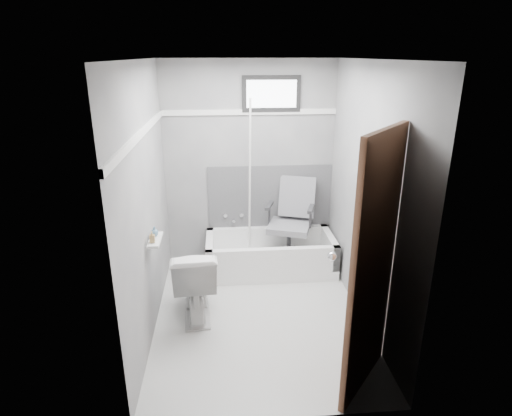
{
  "coord_description": "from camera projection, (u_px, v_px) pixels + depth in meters",
  "views": [
    {
      "loc": [
        -0.33,
        -3.63,
        2.44
      ],
      "look_at": [
        0.0,
        0.35,
        1.0
      ],
      "focal_mm": 30.0,
      "sensor_mm": 36.0,
      "label": 1
    }
  ],
  "objects": [
    {
      "name": "shelf",
      "position": [
        155.0,
        240.0,
        3.76
      ],
      "size": [
        0.1,
        0.32,
        0.02
      ],
      "primitive_type": "cube",
      "color": "silver",
      "rests_on": "wall_left"
    },
    {
      "name": "wall_left",
      "position": [
        146.0,
        203.0,
        3.77
      ],
      "size": [
        0.02,
        2.6,
        2.4
      ],
      "primitive_type": "cube",
      "color": "slate",
      "rests_on": "floor"
    },
    {
      "name": "window",
      "position": [
        271.0,
        94.0,
        4.79
      ],
      "size": [
        0.66,
        0.04,
        0.4
      ],
      "primitive_type": null,
      "color": "black",
      "rests_on": "wall_back"
    },
    {
      "name": "bathtub",
      "position": [
        270.0,
        254.0,
        5.07
      ],
      "size": [
        1.5,
        0.7,
        0.42
      ],
      "primitive_type": null,
      "color": "white",
      "rests_on": "floor"
    },
    {
      "name": "soap_bottle_a",
      "position": [
        152.0,
        237.0,
        3.66
      ],
      "size": [
        0.05,
        0.05,
        0.1
      ],
      "primitive_type": "imported",
      "rotation": [
        0.0,
        0.0,
        0.03
      ],
      "color": "#A68853",
      "rests_on": "shelf"
    },
    {
      "name": "trim_left",
      "position": [
        141.0,
        133.0,
        3.56
      ],
      "size": [
        0.02,
        2.6,
        0.06
      ],
      "primitive_type": "cube",
      "color": "white",
      "rests_on": "wall_left"
    },
    {
      "name": "door",
      "position": [
        426.0,
        288.0,
        2.79
      ],
      "size": [
        0.78,
        0.78,
        2.0
      ],
      "primitive_type": null,
      "color": "brown",
      "rests_on": "floor"
    },
    {
      "name": "wall_back",
      "position": [
        249.0,
        165.0,
        5.06
      ],
      "size": [
        2.0,
        0.02,
        2.4
      ],
      "primitive_type": "cube",
      "color": "slate",
      "rests_on": "floor"
    },
    {
      "name": "pole",
      "position": [
        250.0,
        183.0,
        4.89
      ],
      "size": [
        0.02,
        0.34,
        1.93
      ],
      "primitive_type": "cylinder",
      "rotation": [
        0.16,
        0.0,
        0.0
      ],
      "color": "white",
      "rests_on": "bathtub"
    },
    {
      "name": "floor",
      "position": [
        259.0,
        314.0,
        4.25
      ],
      "size": [
        2.6,
        2.6,
        0.0
      ],
      "primitive_type": "plane",
      "color": "silver",
      "rests_on": "ground"
    },
    {
      "name": "office_chair",
      "position": [
        289.0,
        221.0,
        5.0
      ],
      "size": [
        0.7,
        0.7,
        0.96
      ],
      "primitive_type": null,
      "rotation": [
        0.0,
        0.0,
        -0.32
      ],
      "color": "slate",
      "rests_on": "bathtub"
    },
    {
      "name": "wall_front",
      "position": [
        278.0,
        268.0,
        2.63
      ],
      "size": [
        2.0,
        0.02,
        2.4
      ],
      "primitive_type": "cube",
      "color": "slate",
      "rests_on": "floor"
    },
    {
      "name": "backerboard",
      "position": [
        270.0,
        197.0,
        5.21
      ],
      "size": [
        1.5,
        0.02,
        0.78
      ],
      "primitive_type": "cube",
      "color": "#4C4C4F",
      "rests_on": "wall_back"
    },
    {
      "name": "soap_bottle_b",
      "position": [
        154.0,
        231.0,
        3.79
      ],
      "size": [
        0.09,
        0.09,
        0.09
      ],
      "primitive_type": "imported",
      "rotation": [
        0.0,
        0.0,
        0.75
      ],
      "color": "slate",
      "rests_on": "shelf"
    },
    {
      "name": "trim_back",
      "position": [
        249.0,
        112.0,
        4.84
      ],
      "size": [
        2.0,
        0.02,
        0.06
      ],
      "primitive_type": "cube",
      "color": "white",
      "rests_on": "wall_back"
    },
    {
      "name": "ceiling",
      "position": [
        260.0,
        59.0,
        3.44
      ],
      "size": [
        2.6,
        2.6,
        0.0
      ],
      "primitive_type": "plane",
      "rotation": [
        3.14,
        0.0,
        0.0
      ],
      "color": "silver",
      "rests_on": "floor"
    },
    {
      "name": "faucet",
      "position": [
        234.0,
        218.0,
        5.24
      ],
      "size": [
        0.26,
        0.1,
        0.16
      ],
      "primitive_type": null,
      "color": "silver",
      "rests_on": "wall_back"
    },
    {
      "name": "wall_right",
      "position": [
        368.0,
        197.0,
        3.92
      ],
      "size": [
        0.02,
        2.6,
        2.4
      ],
      "primitive_type": "cube",
      "color": "slate",
      "rests_on": "floor"
    },
    {
      "name": "toilet",
      "position": [
        195.0,
        281.0,
        4.15
      ],
      "size": [
        0.47,
        0.78,
        0.73
      ],
      "primitive_type": "imported",
      "rotation": [
        0.0,
        0.0,
        3.22
      ],
      "color": "white",
      "rests_on": "floor"
    }
  ]
}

